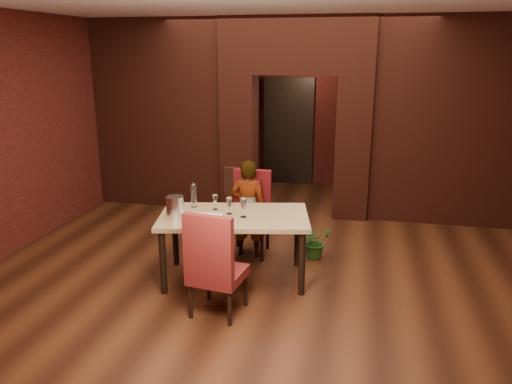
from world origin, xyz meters
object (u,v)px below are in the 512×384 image
wine_glass_b (229,206)px  wine_bucket (175,207)px  dining_table (234,247)px  chair_far (249,214)px  water_bottle (194,195)px  wine_glass_a (215,202)px  wine_glass_c (243,208)px  person_seated (248,209)px  potted_plant (315,241)px  chair_near (218,262)px

wine_glass_b → wine_bucket: bearing=-157.7°
dining_table → chair_far: bearing=78.7°
dining_table → water_bottle: (-0.56, 0.20, 0.56)m
dining_table → wine_glass_a: 0.59m
wine_glass_a → wine_glass_b: size_ratio=0.92×
wine_glass_b → wine_glass_c: (0.19, -0.08, 0.01)m
wine_glass_b → wine_glass_c: bearing=-22.3°
chair_far → wine_glass_a: size_ratio=6.18×
person_seated → potted_plant: person_seated is taller
person_seated → wine_glass_c: person_seated is taller
wine_glass_a → wine_bucket: size_ratio=0.73×
wine_glass_b → wine_bucket: size_ratio=0.80×
person_seated → potted_plant: bearing=-172.3°
chair_far → chair_near: size_ratio=0.99×
person_seated → wine_glass_b: size_ratio=6.61×
wine_glass_a → wine_bucket: wine_bucket is taller
person_seated → potted_plant: size_ratio=2.90×
wine_glass_a → wine_glass_c: size_ratio=0.82×
dining_table → potted_plant: bearing=32.7°
wine_glass_a → water_bottle: size_ratio=0.59×
wine_glass_a → wine_glass_b: 0.25m
wine_glass_c → water_bottle: 0.73m
chair_far → person_seated: (-0.00, -0.04, 0.09)m
chair_far → wine_glass_c: chair_far is taller
person_seated → wine_bucket: bearing=57.0°
wine_bucket → potted_plant: size_ratio=0.55×
dining_table → wine_glass_c: wine_glass_c is taller
dining_table → wine_bucket: 0.86m
chair_near → water_bottle: 1.24m
chair_near → wine_glass_b: 0.91m
chair_near → wine_glass_c: chair_near is taller
wine_bucket → water_bottle: bearing=78.5°
wine_glass_a → wine_bucket: 0.52m
chair_near → dining_table: bearing=-79.3°
dining_table → person_seated: (-0.00, 0.75, 0.25)m
wine_glass_b → dining_table: bearing=-20.6°
wine_bucket → water_bottle: size_ratio=0.81×
chair_near → wine_glass_c: 0.84m
dining_table → wine_glass_c: bearing=-34.4°
chair_near → water_bottle: chair_near is taller
wine_glass_b → chair_far: bearing=85.3°
dining_table → wine_glass_a: size_ratio=9.52×
water_bottle → wine_bucket: bearing=-101.5°
chair_far → chair_near: bearing=-89.4°
wine_bucket → water_bottle: water_bottle is taller
dining_table → potted_plant: dining_table is taller
person_seated → water_bottle: (-0.56, -0.55, 0.31)m
person_seated → dining_table: bearing=90.9°
wine_glass_c → chair_far: bearing=98.6°
chair_near → wine_bucket: bearing=-33.3°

